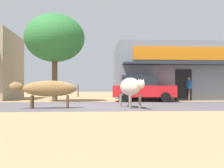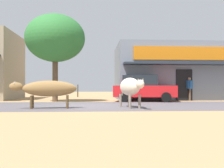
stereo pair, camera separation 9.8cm
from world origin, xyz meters
name	(u,v)px [view 1 (the left image)]	position (x,y,z in m)	size (l,w,h in m)	color
ground	(84,106)	(0.00, 0.00, 0.00)	(80.00, 80.00, 0.00)	tan
asphalt_road	(84,106)	(0.00, 0.00, 0.00)	(72.00, 6.46, 0.00)	#585257
storefront_right_club	(172,72)	(6.55, 7.24, 2.04)	(8.65, 6.36, 4.08)	slate
roadside_tree	(55,38)	(-1.94, 3.87, 3.96)	(3.73, 3.73, 5.47)	brown
parked_hatchback_car	(143,88)	(3.62, 3.67, 0.84)	(4.13, 2.53, 1.64)	red
cow_near_brown	(48,89)	(-1.44, -1.59, 0.83)	(2.86, 0.88, 1.18)	olive
cow_far_dark	(130,87)	(2.08, -1.44, 0.91)	(1.02, 2.51, 1.32)	beige
pedestrian_by_shop	(189,87)	(6.87, 4.49, 0.92)	(0.47, 0.61, 1.57)	brown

